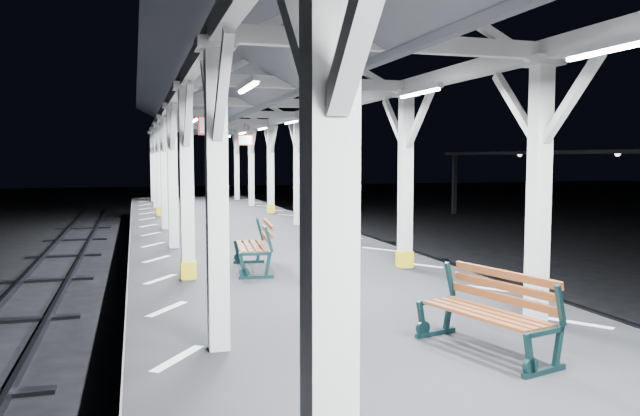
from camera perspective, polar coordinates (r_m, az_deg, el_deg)
name	(u,v)px	position (r m, az deg, el deg)	size (l,w,h in m)	color
ground	(336,364)	(9.62, 1.52, -14.04)	(120.00, 120.00, 0.00)	black
platform	(337,331)	(9.47, 1.52, -11.17)	(6.00, 50.00, 1.00)	black
hazard_stripes_left	(167,309)	(8.92, -13.80, -8.96)	(1.00, 48.00, 0.01)	silver
hazard_stripes_right	(482,288)	(10.36, 14.62, -7.08)	(1.00, 48.00, 0.01)	silver
track_right	(612,332)	(12.06, 25.12, -10.22)	(2.20, 60.00, 0.16)	#2D2D33
canopy	(338,54)	(9.22, 1.62, 13.90)	(5.40, 49.00, 4.65)	silver
bench_near	(491,309)	(6.99, 15.40, -8.92)	(0.97, 1.69, 0.87)	#112C2D
bench_mid	(257,245)	(11.54, -5.76, -3.34)	(0.79, 1.73, 0.91)	#112C2D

